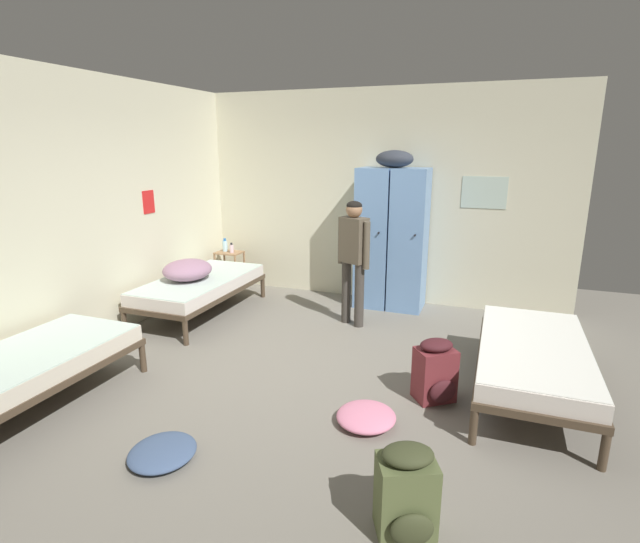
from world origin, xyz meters
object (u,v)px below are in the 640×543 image
at_px(locker_bank, 392,236).
at_px(water_bottle, 225,246).
at_px(shelf_unit, 230,266).
at_px(bed_right, 533,355).
at_px(bedding_heap, 188,270).
at_px(person_traveler, 353,252).
at_px(clothes_pile_denim, 162,452).
at_px(backpack_olive, 406,494).
at_px(bed_left_front, 20,369).
at_px(backpack_maroon, 435,372).
at_px(clothes_pile_pink, 366,417).
at_px(lotion_bottle, 232,248).
at_px(bed_left_rear, 200,286).

xyz_separation_m(locker_bank, water_bottle, (-2.54, -0.01, -0.31)).
bearing_deg(shelf_unit, bed_right, -24.91).
relative_size(bedding_heap, water_bottle, 3.24).
height_order(person_traveler, clothes_pile_denim, person_traveler).
xyz_separation_m(bed_right, clothes_pile_denim, (-2.44, -1.86, -0.33)).
bearing_deg(clothes_pile_denim, backpack_olive, -2.19).
height_order(bed_left_front, water_bottle, water_bottle).
xyz_separation_m(locker_bank, bedding_heap, (-2.29, -1.31, -0.35)).
bearing_deg(backpack_olive, backpack_maroon, 91.69).
bearing_deg(clothes_pile_denim, bedding_heap, 121.52).
bearing_deg(bed_left_front, water_bottle, 95.11).
relative_size(bedding_heap, clothes_pile_pink, 1.33).
distance_m(bed_right, clothes_pile_denim, 3.09).
xyz_separation_m(bedding_heap, lotion_bottle, (-0.10, 1.24, 0.02)).
bearing_deg(person_traveler, bed_right, -29.73).
distance_m(bed_left_front, clothes_pile_denim, 1.50).
relative_size(locker_bank, bedding_heap, 3.22).
relative_size(bedding_heap, person_traveler, 0.43).
height_order(shelf_unit, water_bottle, water_bottle).
bearing_deg(clothes_pile_denim, lotion_bottle, 113.64).
xyz_separation_m(backpack_olive, clothes_pile_pink, (-0.50, 0.99, -0.20)).
relative_size(shelf_unit, clothes_pile_denim, 1.17).
xyz_separation_m(backpack_maroon, clothes_pile_pink, (-0.45, -0.57, -0.20)).
xyz_separation_m(bed_right, bedding_heap, (-3.98, 0.65, 0.24)).
bearing_deg(shelf_unit, person_traveler, -20.27).
height_order(bed_right, lotion_bottle, lotion_bottle).
xyz_separation_m(bed_left_front, lotion_bottle, (-0.18, 3.63, 0.26)).
bearing_deg(water_bottle, backpack_olive, -47.89).
distance_m(backpack_maroon, clothes_pile_denim, 2.25).
relative_size(locker_bank, shelf_unit, 3.63).
distance_m(shelf_unit, backpack_maroon, 4.09).
bearing_deg(lotion_bottle, backpack_olive, -48.69).
distance_m(lotion_bottle, clothes_pile_denim, 4.14).
xyz_separation_m(lotion_bottle, clothes_pile_denim, (1.64, -3.75, -0.58)).
height_order(bed_left_front, bed_left_rear, same).
bearing_deg(backpack_maroon, shelf_unit, 145.79).
xyz_separation_m(shelf_unit, bed_right, (4.15, -1.93, 0.04)).
distance_m(bedding_heap, person_traveler, 2.10).
bearing_deg(backpack_olive, lotion_bottle, 131.31).
bearing_deg(water_bottle, clothes_pile_pink, -43.80).
height_order(bedding_heap, backpack_maroon, bedding_heap).
distance_m(bedding_heap, water_bottle, 1.33).
bearing_deg(clothes_pile_denim, shelf_unit, 114.30).
relative_size(bed_right, bed_left_rear, 1.00).
xyz_separation_m(bed_left_rear, backpack_maroon, (3.13, -1.15, -0.12)).
bearing_deg(bed_left_rear, locker_bank, 28.09).
bearing_deg(lotion_bottle, shelf_unit, 150.26).
height_order(shelf_unit, clothes_pile_denim, shelf_unit).
height_order(shelf_unit, bed_left_front, shelf_unit).
distance_m(backpack_olive, clothes_pile_denim, 1.73).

